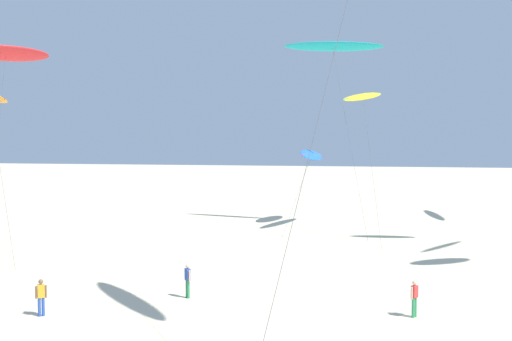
{
  "coord_description": "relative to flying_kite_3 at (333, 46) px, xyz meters",
  "views": [
    {
      "loc": [
        6.41,
        -3.0,
        8.35
      ],
      "look_at": [
        2.5,
        20.55,
        6.88
      ],
      "focal_mm": 44.73,
      "sensor_mm": 36.0,
      "label": 1
    }
  ],
  "objects": [
    {
      "name": "flying_kite_5",
      "position": [
        2.66,
        -2.67,
        -4.53
      ],
      "size": [
        3.86,
        11.61,
        11.99
      ],
      "color": "yellow",
      "rests_on": "ground"
    },
    {
      "name": "person_foreground_walker",
      "position": [
        -11.64,
        -29.94,
        -14.82
      ],
      "size": [
        0.44,
        0.33,
        1.69
      ],
      "color": "#284CA3",
      "rests_on": "ground"
    },
    {
      "name": "flying_kite_6",
      "position": [
        -1.91,
        1.53,
        -9.54
      ],
      "size": [
        2.97,
        10.85,
        6.9
      ],
      "color": "blue",
      "rests_on": "ground"
    },
    {
      "name": "flying_kite_7",
      "position": [
        -22.8,
        -13.62,
        -1.78
      ],
      "size": [
        5.42,
        5.9,
        14.62
      ],
      "color": "red",
      "rests_on": "ground"
    },
    {
      "name": "person_near_right",
      "position": [
        -5.95,
        -25.8,
        -14.8
      ],
      "size": [
        0.37,
        0.4,
        1.72
      ],
      "color": "#338E56",
      "rests_on": "ground"
    },
    {
      "name": "flying_kite_3",
      "position": [
        0.0,
        0.0,
        0.0
      ],
      "size": [
        8.97,
        9.23,
        16.48
      ],
      "color": "#19B2B7",
      "rests_on": "ground"
    },
    {
      "name": "person_near_left",
      "position": [
        4.99,
        -27.37,
        -14.82
      ],
      "size": [
        0.35,
        0.42,
        1.68
      ],
      "color": "#338E56",
      "rests_on": "ground"
    }
  ]
}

